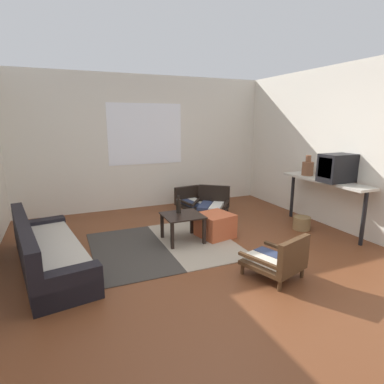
{
  "coord_description": "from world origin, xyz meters",
  "views": [
    {
      "loc": [
        -1.67,
        -3.38,
        1.82
      ],
      "look_at": [
        0.11,
        0.81,
        0.77
      ],
      "focal_mm": 29.35,
      "sensor_mm": 36.0,
      "label": 1
    }
  ],
  "objects_px": {
    "armchair_corner": "(212,203)",
    "console_shelf": "(325,185)",
    "couch": "(46,253)",
    "glass_bottle": "(179,206)",
    "clay_vase": "(308,168)",
    "armchair_by_window": "(192,201)",
    "coffee_table": "(183,220)",
    "armchair_striped_foreground": "(278,260)",
    "crt_television": "(338,168)",
    "wicker_basket": "(302,223)",
    "ottoman_orange": "(215,225)"
  },
  "relations": [
    {
      "from": "armchair_by_window",
      "to": "armchair_corner",
      "type": "xyz_separation_m",
      "value": [
        0.24,
        -0.43,
        0.04
      ]
    },
    {
      "from": "coffee_table",
      "to": "armchair_corner",
      "type": "relative_size",
      "value": 0.67
    },
    {
      "from": "armchair_corner",
      "to": "console_shelf",
      "type": "xyz_separation_m",
      "value": [
        1.4,
        -1.38,
        0.5
      ]
    },
    {
      "from": "armchair_by_window",
      "to": "ottoman_orange",
      "type": "relative_size",
      "value": 1.38
    },
    {
      "from": "wicker_basket",
      "to": "couch",
      "type": "bearing_deg",
      "value": 178.73
    },
    {
      "from": "crt_television",
      "to": "clay_vase",
      "type": "xyz_separation_m",
      "value": [
        0.0,
        0.64,
        -0.09
      ]
    },
    {
      "from": "glass_bottle",
      "to": "clay_vase",
      "type": "bearing_deg",
      "value": -2.32
    },
    {
      "from": "couch",
      "to": "crt_television",
      "type": "xyz_separation_m",
      "value": [
        4.27,
        -0.42,
        0.87
      ]
    },
    {
      "from": "glass_bottle",
      "to": "wicker_basket",
      "type": "bearing_deg",
      "value": -11.14
    },
    {
      "from": "coffee_table",
      "to": "clay_vase",
      "type": "xyz_separation_m",
      "value": [
        2.38,
        0.02,
        0.66
      ]
    },
    {
      "from": "clay_vase",
      "to": "armchair_by_window",
      "type": "bearing_deg",
      "value": 139.81
    },
    {
      "from": "couch",
      "to": "glass_bottle",
      "type": "distance_m",
      "value": 1.92
    },
    {
      "from": "couch",
      "to": "armchair_striped_foreground",
      "type": "relative_size",
      "value": 2.91
    },
    {
      "from": "armchair_by_window",
      "to": "wicker_basket",
      "type": "relative_size",
      "value": 2.39
    },
    {
      "from": "armchair_striped_foreground",
      "to": "clay_vase",
      "type": "bearing_deg",
      "value": 40.86
    },
    {
      "from": "couch",
      "to": "clay_vase",
      "type": "distance_m",
      "value": 4.35
    },
    {
      "from": "couch",
      "to": "glass_bottle",
      "type": "bearing_deg",
      "value": 9.73
    },
    {
      "from": "coffee_table",
      "to": "armchair_corner",
      "type": "height_order",
      "value": "armchair_corner"
    },
    {
      "from": "couch",
      "to": "console_shelf",
      "type": "distance_m",
      "value": 4.31
    },
    {
      "from": "armchair_corner",
      "to": "wicker_basket",
      "type": "relative_size",
      "value": 3.05
    },
    {
      "from": "armchair_striped_foreground",
      "to": "clay_vase",
      "type": "height_order",
      "value": "clay_vase"
    },
    {
      "from": "armchair_by_window",
      "to": "armchair_striped_foreground",
      "type": "xyz_separation_m",
      "value": [
        -0.14,
        -2.92,
        0.01
      ]
    },
    {
      "from": "couch",
      "to": "wicker_basket",
      "type": "xyz_separation_m",
      "value": [
        3.94,
        -0.09,
        -0.1
      ]
    },
    {
      "from": "ottoman_orange",
      "to": "console_shelf",
      "type": "distance_m",
      "value": 1.96
    },
    {
      "from": "ottoman_orange",
      "to": "glass_bottle",
      "type": "bearing_deg",
      "value": 165.74
    },
    {
      "from": "armchair_striped_foreground",
      "to": "wicker_basket",
      "type": "height_order",
      "value": "armchair_striped_foreground"
    },
    {
      "from": "armchair_striped_foreground",
      "to": "crt_television",
      "type": "relative_size",
      "value": 1.36
    },
    {
      "from": "armchair_by_window",
      "to": "console_shelf",
      "type": "height_order",
      "value": "console_shelf"
    },
    {
      "from": "armchair_striped_foreground",
      "to": "glass_bottle",
      "type": "height_order",
      "value": "glass_bottle"
    },
    {
      "from": "armchair_striped_foreground",
      "to": "console_shelf",
      "type": "bearing_deg",
      "value": 31.94
    },
    {
      "from": "glass_bottle",
      "to": "wicker_basket",
      "type": "height_order",
      "value": "glass_bottle"
    },
    {
      "from": "armchair_striped_foreground",
      "to": "glass_bottle",
      "type": "xyz_separation_m",
      "value": [
        -0.62,
        1.63,
        0.3
      ]
    },
    {
      "from": "couch",
      "to": "coffee_table",
      "type": "bearing_deg",
      "value": 6.11
    },
    {
      "from": "armchair_striped_foreground",
      "to": "armchair_by_window",
      "type": "bearing_deg",
      "value": 87.3
    },
    {
      "from": "couch",
      "to": "armchair_by_window",
      "type": "bearing_deg",
      "value": 31.39
    },
    {
      "from": "couch",
      "to": "coffee_table",
      "type": "distance_m",
      "value": 1.9
    },
    {
      "from": "armchair_corner",
      "to": "ottoman_orange",
      "type": "height_order",
      "value": "armchair_corner"
    },
    {
      "from": "coffee_table",
      "to": "armchair_corner",
      "type": "bearing_deg",
      "value": 44.7
    },
    {
      "from": "armchair_by_window",
      "to": "clay_vase",
      "type": "relative_size",
      "value": 1.92
    },
    {
      "from": "armchair_by_window",
      "to": "ottoman_orange",
      "type": "xyz_separation_m",
      "value": [
        -0.2,
        -1.43,
        -0.03
      ]
    },
    {
      "from": "coffee_table",
      "to": "console_shelf",
      "type": "distance_m",
      "value": 2.45
    },
    {
      "from": "console_shelf",
      "to": "clay_vase",
      "type": "bearing_deg",
      "value": 90.0
    },
    {
      "from": "couch",
      "to": "armchair_corner",
      "type": "bearing_deg",
      "value": 22.26
    },
    {
      "from": "armchair_corner",
      "to": "clay_vase",
      "type": "height_order",
      "value": "clay_vase"
    },
    {
      "from": "couch",
      "to": "armchair_striped_foreground",
      "type": "distance_m",
      "value": 2.82
    },
    {
      "from": "console_shelf",
      "to": "armchair_by_window",
      "type": "bearing_deg",
      "value": 132.1
    },
    {
      "from": "armchair_corner",
      "to": "console_shelf",
      "type": "distance_m",
      "value": 2.03
    },
    {
      "from": "armchair_by_window",
      "to": "ottoman_orange",
      "type": "bearing_deg",
      "value": -97.97
    },
    {
      "from": "console_shelf",
      "to": "ottoman_orange",
      "type": "bearing_deg",
      "value": 168.22
    },
    {
      "from": "wicker_basket",
      "to": "ottoman_orange",
      "type": "bearing_deg",
      "value": 170.04
    }
  ]
}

